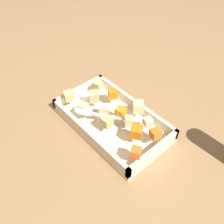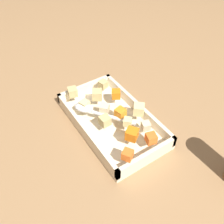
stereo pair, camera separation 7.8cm
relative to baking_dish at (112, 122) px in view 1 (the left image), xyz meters
name	(u,v)px [view 1 (the left image)]	position (x,y,z in m)	size (l,w,h in m)	color
ground_plane	(113,128)	(0.01, -0.01, -0.02)	(4.00, 4.00, 0.00)	#936D47
baking_dish	(112,122)	(0.00, 0.00, 0.00)	(0.37, 0.21, 0.05)	beige
carrot_chunk_corner_se	(155,134)	(0.15, 0.03, 0.05)	(0.03, 0.03, 0.03)	orange
carrot_chunk_corner_ne	(113,94)	(-0.06, 0.06, 0.05)	(0.03, 0.03, 0.03)	orange
carrot_chunk_near_spoon	(121,112)	(0.02, 0.02, 0.05)	(0.03, 0.03, 0.03)	orange
carrot_chunk_front_center	(136,132)	(0.11, -0.01, 0.05)	(0.03, 0.03, 0.03)	orange
carrot_chunk_corner_sw	(136,152)	(0.16, -0.06, 0.05)	(0.03, 0.03, 0.03)	orange
potato_chunk_center	(129,120)	(0.06, 0.02, 0.05)	(0.02, 0.02, 0.02)	#E0CC89
potato_chunk_far_left	(83,107)	(-0.07, -0.06, 0.05)	(0.03, 0.03, 0.03)	#E0CC89
potato_chunk_far_right	(68,96)	(-0.15, -0.06, 0.05)	(0.03, 0.03, 0.03)	tan
potato_chunk_mid_right	(104,109)	(-0.02, -0.01, 0.05)	(0.03, 0.03, 0.03)	beige
potato_chunk_heap_side	(148,122)	(0.10, 0.05, 0.05)	(0.02, 0.02, 0.02)	beige
potato_chunk_mid_left	(107,121)	(0.02, -0.04, 0.05)	(0.03, 0.03, 0.03)	tan
potato_chunk_corner_nw	(138,107)	(0.04, 0.07, 0.05)	(0.03, 0.03, 0.03)	#E0CC89
potato_chunk_near_right	(94,96)	(-0.09, 0.00, 0.05)	(0.03, 0.03, 0.03)	tan
potato_chunk_back_center	(98,85)	(-0.13, 0.05, 0.05)	(0.03, 0.03, 0.03)	tan
serving_spoon	(87,111)	(-0.06, -0.06, 0.05)	(0.18, 0.14, 0.02)	silver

